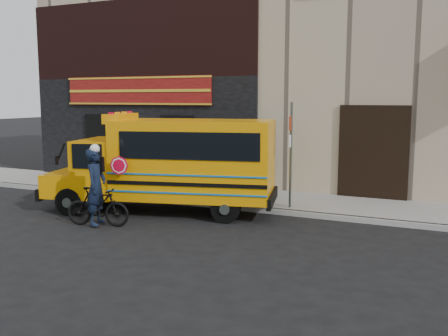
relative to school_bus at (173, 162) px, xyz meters
name	(u,v)px	position (x,y,z in m)	size (l,w,h in m)	color
ground	(182,229)	(1.17, -1.54, -1.51)	(120.00, 120.00, 0.00)	black
curb	(224,206)	(1.17, 1.06, -1.43)	(40.00, 0.20, 0.15)	#9E9D98
sidewalk	(242,197)	(1.17, 2.56, -1.43)	(40.00, 3.00, 0.15)	slate
building	(298,34)	(1.12, 8.91, 4.62)	(20.00, 10.70, 12.00)	gray
school_bus	(173,162)	(0.00, 0.00, 0.00)	(7.21, 3.68, 2.92)	black
sign_pole	(291,153)	(3.17, 1.41, 0.28)	(0.07, 0.29, 3.26)	#444C47
bicycle	(98,207)	(-1.00, -2.23, -0.99)	(0.49, 1.74, 1.04)	black
cyclist	(96,188)	(-1.03, -2.23, -0.50)	(0.74, 0.49, 2.03)	black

